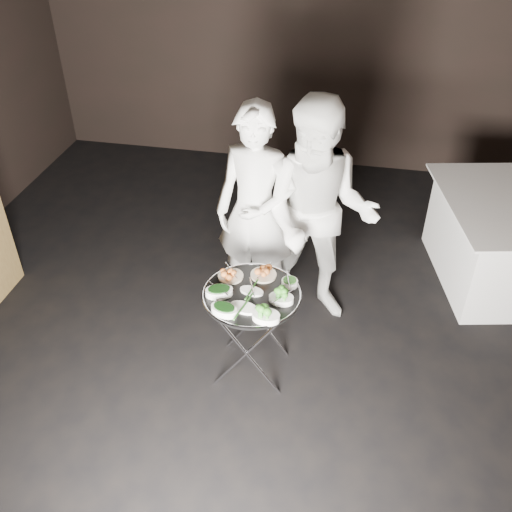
% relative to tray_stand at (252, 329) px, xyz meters
% --- Properties ---
extents(floor, '(6.00, 7.00, 0.05)m').
position_rel_tray_stand_xyz_m(floor, '(-0.10, 0.01, -0.43)').
color(floor, black).
rests_on(floor, ground).
extents(wall_back, '(6.00, 0.05, 3.00)m').
position_rel_tray_stand_xyz_m(wall_back, '(-0.10, 3.53, 1.09)').
color(wall_back, black).
rests_on(wall_back, floor).
extents(tray_stand, '(0.49, 0.42, 0.73)m').
position_rel_tray_stand_xyz_m(tray_stand, '(0.00, 0.00, 0.00)').
color(tray_stand, silver).
rests_on(tray_stand, floor).
extents(serving_tray, '(0.68, 0.68, 0.04)m').
position_rel_tray_stand_xyz_m(serving_tray, '(0.00, 0.00, 0.32)').
color(serving_tray, black).
rests_on(serving_tray, tray_stand).
extents(potato_plate_a, '(0.18, 0.18, 0.07)m').
position_rel_tray_stand_xyz_m(potato_plate_a, '(-0.18, 0.15, 0.36)').
color(potato_plate_a, beige).
rests_on(potato_plate_a, serving_tray).
extents(potato_plate_b, '(0.19, 0.19, 0.07)m').
position_rel_tray_stand_xyz_m(potato_plate_b, '(0.04, 0.21, 0.36)').
color(potato_plate_b, beige).
rests_on(potato_plate_b, serving_tray).
extents(greens_bowl, '(0.11, 0.11, 0.07)m').
position_rel_tray_stand_xyz_m(greens_bowl, '(0.24, 0.14, 0.36)').
color(greens_bowl, white).
rests_on(greens_bowl, serving_tray).
extents(asparagus_plate_a, '(0.18, 0.12, 0.03)m').
position_rel_tray_stand_xyz_m(asparagus_plate_a, '(-0.00, 0.02, 0.35)').
color(asparagus_plate_a, white).
rests_on(asparagus_plate_a, serving_tray).
extents(asparagus_plate_b, '(0.22, 0.15, 0.04)m').
position_rel_tray_stand_xyz_m(asparagus_plate_b, '(-0.02, -0.16, 0.35)').
color(asparagus_plate_b, white).
rests_on(asparagus_plate_b, serving_tray).
extents(spinach_bowl_a, '(0.22, 0.18, 0.08)m').
position_rel_tray_stand_xyz_m(spinach_bowl_a, '(-0.21, -0.06, 0.37)').
color(spinach_bowl_a, white).
rests_on(spinach_bowl_a, serving_tray).
extents(spinach_bowl_b, '(0.21, 0.16, 0.08)m').
position_rel_tray_stand_xyz_m(spinach_bowl_b, '(-0.14, -0.23, 0.37)').
color(spinach_bowl_b, white).
rests_on(spinach_bowl_b, serving_tray).
extents(broccoli_bowl_a, '(0.17, 0.12, 0.07)m').
position_rel_tray_stand_xyz_m(broccoli_bowl_a, '(0.21, -0.04, 0.37)').
color(broccoli_bowl_a, white).
rests_on(broccoli_bowl_a, serving_tray).
extents(broccoli_bowl_b, '(0.19, 0.14, 0.08)m').
position_rel_tray_stand_xyz_m(broccoli_bowl_b, '(0.14, -0.23, 0.37)').
color(broccoli_bowl_b, white).
rests_on(broccoli_bowl_b, serving_tray).
extents(serving_utensils, '(0.59, 0.44, 0.01)m').
position_rel_tray_stand_xyz_m(serving_utensils, '(0.02, 0.07, 0.39)').
color(serving_utensils, silver).
rests_on(serving_utensils, serving_tray).
extents(waiter_left, '(0.71, 0.53, 1.78)m').
position_rel_tray_stand_xyz_m(waiter_left, '(-0.13, 0.77, 0.48)').
color(waiter_left, white).
rests_on(waiter_left, floor).
extents(waiter_right, '(0.92, 0.73, 1.86)m').
position_rel_tray_stand_xyz_m(waiter_right, '(0.36, 0.76, 0.52)').
color(waiter_right, white).
rests_on(waiter_right, floor).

